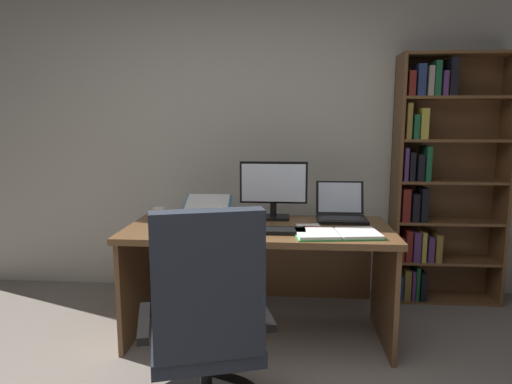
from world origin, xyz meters
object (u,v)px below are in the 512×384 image
at_px(keyboard, 271,230).
at_px(coffee_mug, 159,215).
at_px(bookshelf, 436,181).
at_px(reading_stand_with_book, 207,206).
at_px(laptop, 341,212).
at_px(computer_mouse, 223,228).
at_px(notepad, 310,228).
at_px(monitor, 273,190).
at_px(office_chair, 207,337).
at_px(open_binder, 338,234).
at_px(desk, 259,253).
at_px(pen, 314,227).

height_order(keyboard, coffee_mug, coffee_mug).
distance_m(bookshelf, coffee_mug, 2.14).
relative_size(keyboard, reading_stand_with_book, 1.24).
bearing_deg(bookshelf, laptop, -148.60).
bearing_deg(computer_mouse, notepad, 11.27).
xyz_separation_m(bookshelf, monitor, (-1.26, -0.49, -0.01)).
xyz_separation_m(office_chair, notepad, (0.51, 0.89, 0.31)).
bearing_deg(open_binder, computer_mouse, 168.82).
height_order(desk, pen, pen).
relative_size(computer_mouse, coffee_mug, 1.03).
distance_m(notepad, coffee_mug, 1.02).
bearing_deg(pen, notepad, 180.00).
bearing_deg(laptop, bookshelf, 31.40).
bearing_deg(coffee_mug, office_chair, -63.24).
relative_size(office_chair, pen, 7.60).
distance_m(open_binder, notepad, 0.22).
height_order(office_chair, coffee_mug, office_chair).
relative_size(desk, notepad, 8.14).
relative_size(reading_stand_with_book, coffee_mug, 3.35).
distance_m(monitor, reading_stand_with_book, 0.51).
distance_m(desk, keyboard, 0.32).
bearing_deg(reading_stand_with_book, coffee_mug, -138.36).
relative_size(desk, coffee_mug, 16.92).
bearing_deg(bookshelf, computer_mouse, -150.46).
height_order(notepad, coffee_mug, coffee_mug).
height_order(laptop, computer_mouse, laptop).
xyz_separation_m(bookshelf, coffee_mug, (-2.02, -0.67, -0.16)).
distance_m(monitor, notepad, 0.42).
bearing_deg(bookshelf, monitor, -158.76).
bearing_deg(reading_stand_with_book, bookshelf, 13.44).
distance_m(desk, open_binder, 0.60).
bearing_deg(office_chair, desk, 63.80).
height_order(computer_mouse, open_binder, computer_mouse).
bearing_deg(laptop, keyboard, -139.47).
bearing_deg(reading_stand_with_book, open_binder, -30.40).
distance_m(keyboard, notepad, 0.27).
xyz_separation_m(computer_mouse, pen, (0.57, 0.11, -0.01)).
distance_m(open_binder, coffee_mug, 1.19).
bearing_deg(keyboard, notepad, 23.91).
distance_m(bookshelf, office_chair, 2.31).
bearing_deg(desk, coffee_mug, -179.45).
xyz_separation_m(laptop, open_binder, (-0.07, -0.45, -0.04)).
distance_m(desk, office_chair, 1.02).
bearing_deg(keyboard, open_binder, -7.14).
distance_m(office_chair, reading_stand_with_book, 1.32).
relative_size(office_chair, coffee_mug, 10.54).
xyz_separation_m(bookshelf, office_chair, (-1.52, -1.66, -0.52)).
bearing_deg(laptop, pen, -124.98).
height_order(desk, monitor, monitor).
height_order(office_chair, notepad, office_chair).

